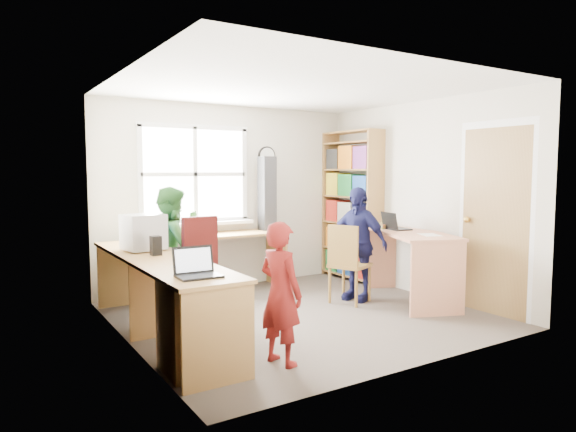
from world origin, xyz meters
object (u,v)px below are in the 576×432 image
object	(u,v)px
cd_tower	(267,193)
bookshelf	(351,209)
right_desk	(412,251)
person_navy	(357,244)
laptop_left	(196,269)
laptop_right	(394,226)
potted_plant	(190,223)
l_desk	(195,294)
crt_monitor	(144,232)
wooden_chair	(347,261)
swivel_chair	(206,276)
person_green	(173,250)
person_red	(281,293)

from	to	relation	value
cd_tower	bookshelf	bearing A→B (deg)	-17.03
right_desk	person_navy	distance (m)	0.65
laptop_left	cd_tower	world-z (taller)	cd_tower
laptop_right	potted_plant	size ratio (longest dim) A/B	1.14
l_desk	crt_monitor	xyz separation A→B (m)	(-0.19, 0.85, 0.48)
wooden_chair	potted_plant	size ratio (longest dim) A/B	2.99
bookshelf	cd_tower	world-z (taller)	bookshelf
crt_monitor	person_navy	xyz separation A→B (m)	(2.45, -0.36, -0.26)
crt_monitor	laptop_right	bearing A→B (deg)	-17.29
wooden_chair	laptop_left	bearing A→B (deg)	-179.54
person_navy	laptop_left	bearing A→B (deg)	-83.51
swivel_chair	person_green	distance (m)	0.51
person_green	person_navy	size ratio (longest dim) A/B	1.02
person_green	crt_monitor	bearing A→B (deg)	133.28
cd_tower	person_navy	size ratio (longest dim) A/B	0.73
bookshelf	wooden_chair	bearing A→B (deg)	-130.88
l_desk	potted_plant	distance (m)	1.86
potted_plant	crt_monitor	bearing A→B (deg)	-134.33
l_desk	wooden_chair	size ratio (longest dim) A/B	3.18
crt_monitor	person_navy	distance (m)	2.49
right_desk	person_red	bearing A→B (deg)	-136.80
bookshelf	person_green	distance (m)	2.81
laptop_left	bookshelf	bearing A→B (deg)	35.08
bookshelf	crt_monitor	size ratio (longest dim) A/B	5.06
wooden_chair	person_red	distance (m)	2.02
wooden_chair	person_green	distance (m)	1.98
laptop_right	person_green	distance (m)	2.68
person_green	person_navy	distance (m)	2.15
swivel_chair	person_navy	world-z (taller)	person_navy
swivel_chair	person_red	world-z (taller)	person_red
person_red	person_navy	bearing A→B (deg)	-70.00
l_desk	right_desk	distance (m)	2.79
right_desk	person_red	world-z (taller)	person_red
wooden_chair	laptop_right	bearing A→B (deg)	-23.96
swivel_chair	person_green	world-z (taller)	person_green
person_green	bookshelf	bearing A→B (deg)	-70.96
bookshelf	potted_plant	xyz separation A→B (m)	(-2.33, 0.22, -0.10)
right_desk	laptop_right	bearing A→B (deg)	114.97
right_desk	person_green	world-z (taller)	person_green
bookshelf	cd_tower	size ratio (longest dim) A/B	2.13
right_desk	person_navy	size ratio (longest dim) A/B	1.16
cd_tower	right_desk	bearing A→B (deg)	-61.25
wooden_chair	person_green	bearing A→B (deg)	136.13
potted_plant	right_desk	bearing A→B (deg)	-36.07
swivel_chair	laptop_left	distance (m)	1.47
bookshelf	cd_tower	bearing A→B (deg)	166.55
potted_plant	person_green	distance (m)	0.78
laptop_right	laptop_left	bearing A→B (deg)	118.39
l_desk	person_navy	world-z (taller)	person_navy
l_desk	potted_plant	bearing A→B (deg)	69.66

